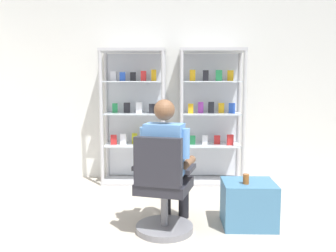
{
  "coord_description": "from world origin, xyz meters",
  "views": [
    {
      "loc": [
        0.06,
        -2.4,
        1.46
      ],
      "look_at": [
        -0.03,
        1.28,
        1.0
      ],
      "focal_mm": 38.65,
      "sensor_mm": 36.0,
      "label": 1
    }
  ],
  "objects": [
    {
      "name": "back_wall",
      "position": [
        0.0,
        3.0,
        1.35
      ],
      "size": [
        6.0,
        0.1,
        2.7
      ],
      "primitive_type": "cube",
      "color": "silver",
      "rests_on": "ground"
    },
    {
      "name": "display_cabinet_left",
      "position": [
        -0.55,
        2.76,
        0.96
      ],
      "size": [
        0.9,
        0.45,
        1.9
      ],
      "color": "#B7B7BC",
      "rests_on": "ground"
    },
    {
      "name": "display_cabinet_right",
      "position": [
        0.55,
        2.76,
        0.97
      ],
      "size": [
        0.9,
        0.45,
        1.9
      ],
      "color": "#B7B7BC",
      "rests_on": "ground"
    },
    {
      "name": "office_chair",
      "position": [
        -0.07,
        0.93,
        0.39
      ],
      "size": [
        0.62,
        0.59,
        0.96
      ],
      "color": "slate",
      "rests_on": "ground"
    },
    {
      "name": "seated_shopkeeper",
      "position": [
        -0.03,
        1.09,
        0.71
      ],
      "size": [
        0.55,
        0.62,
        1.29
      ],
      "color": "black",
      "rests_on": "ground"
    },
    {
      "name": "storage_crate",
      "position": [
        0.79,
        1.15,
        0.23
      ],
      "size": [
        0.52,
        0.45,
        0.45
      ],
      "primitive_type": "cube",
      "color": "teal",
      "rests_on": "ground"
    },
    {
      "name": "tea_glass",
      "position": [
        0.75,
        1.08,
        0.5
      ],
      "size": [
        0.06,
        0.06,
        0.1
      ],
      "primitive_type": "cylinder",
      "color": "brown",
      "rests_on": "storage_crate"
    }
  ]
}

